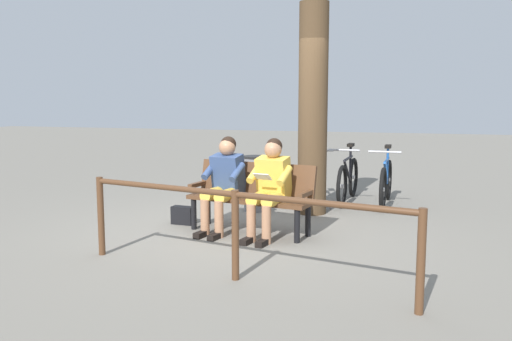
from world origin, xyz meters
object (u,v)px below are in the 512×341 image
Objects in this scene: person_reading at (270,183)px; bicycle_purple at (314,180)px; bicycle_black at (386,182)px; handbag at (183,215)px; bench at (252,192)px; litter_bin at (255,183)px; tree_trunk at (313,110)px; bicycle_red at (348,180)px; person_companion at (224,180)px.

bicycle_purple is (-0.13, -2.36, -0.31)m from person_reading.
handbag is at bearing -48.39° from bicycle_black.
bench reaches higher than litter_bin.
tree_trunk is 1.79× the size of bicycle_black.
person_reading reaches higher than litter_bin.
bench is at bearing -18.15° from bicycle_red.
bicycle_black is 0.62m from bicycle_red.
bicycle_red is at bearing -131.31° from handbag.
tree_trunk is 1.43m from bicycle_purple.
bench is 1.28m from litter_bin.
bicycle_black is at bearing 83.14° from bicycle_red.
person_companion is 0.89m from handbag.
bicycle_purple is at bearing -81.69° from person_reading.
bicycle_red is (-1.28, -2.43, -0.30)m from person_companion.
person_reading is 1.75m from tree_trunk.
bicycle_purple is (0.52, 0.19, 0.00)m from bicycle_red.
bicycle_purple is at bearing -66.29° from bicycle_red.
handbag is at bearing 58.33° from litter_bin.
person_reading is at bearing -20.71° from bicycle_purple.
person_reading is 0.74× the size of bicycle_purple.
person_reading is at bearing 165.02° from handbag.
tree_trunk is (-1.53, -1.18, 1.39)m from handbag.
person_companion is at bearing -24.03° from bicycle_red.
bicycle_purple reaches higher than litter_bin.
bicycle_purple is at bearing -97.25° from person_companion.
person_companion is 2.38m from bicycle_purple.
litter_bin is at bearing 4.37° from tree_trunk.
person_reading reaches higher than bicycle_red.
person_reading is 1.46× the size of litter_bin.
tree_trunk is at bearing -100.72° from bench.
bench is 0.39m from person_companion.
litter_bin is at bearing -79.53° from person_companion.
handbag is at bearing -37.58° from bicycle_red.
bicycle_black reaches higher than handbag.
handbag is 3.31m from bicycle_black.
handbag is 0.19× the size of bicycle_purple.
litter_bin is at bearing -56.01° from person_reading.
bicycle_purple is (0.11, -0.84, -1.15)m from tree_trunk.
bench is 1.08m from handbag.
litter_bin is (0.61, -1.46, -0.25)m from person_reading.
bicycle_red reaches higher than bench.
handbag is (0.66, -0.22, -0.54)m from person_companion.
handbag is (1.29, -0.35, -0.54)m from person_reading.
bench is 0.99× the size of bicycle_black.
bicycle_purple is (-0.73, -0.91, -0.05)m from litter_bin.
litter_bin is 0.51× the size of bicycle_purple.
tree_trunk is (-0.87, -1.39, 0.84)m from person_companion.
bicycle_purple is (-1.42, -2.02, 0.24)m from handbag.
bicycle_black is at bearing 76.26° from bicycle_purple.
bicycle_black is (-2.55, -2.09, 0.24)m from handbag.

